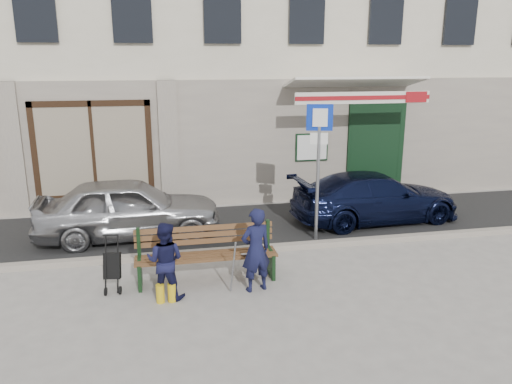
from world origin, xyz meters
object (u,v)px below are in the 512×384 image
object	(u,v)px
car_navy	(375,197)
parking_sign	(319,150)
woman	(165,261)
bench	(204,255)
stroller	(112,267)
man	(256,250)
car_silver	(129,208)

from	to	relation	value
car_navy	parking_sign	distance (m)	2.40
car_navy	woman	bearing A→B (deg)	116.93
car_navy	bench	xyz separation A→B (m)	(-4.25, -2.50, -0.12)
parking_sign	stroller	xyz separation A→B (m)	(-4.01, -1.61, -1.51)
bench	man	world-z (taller)	man
parking_sign	stroller	bearing A→B (deg)	-144.21
bench	woman	xyz separation A→B (m)	(-0.65, -0.50, 0.17)
parking_sign	car_navy	bearing A→B (deg)	42.72
stroller	man	bearing A→B (deg)	-2.95
bench	stroller	distance (m)	1.51
parking_sign	bench	bearing A→B (deg)	-134.55
car_silver	bench	bearing A→B (deg)	-153.28
car_navy	man	bearing A→B (deg)	126.74
woman	car_navy	bearing A→B (deg)	-128.19
car_navy	man	world-z (taller)	man
car_silver	parking_sign	xyz separation A→B (m)	(3.84, -0.93, 1.27)
stroller	bench	bearing A→B (deg)	11.14
man	bench	bearing A→B (deg)	-49.13
stroller	car_navy	bearing A→B (deg)	32.45
car_silver	man	distance (m)	3.68
bench	car_navy	bearing A→B (deg)	30.48
bench	man	xyz separation A→B (m)	(0.80, -0.53, 0.25)
bench	man	size ratio (longest dim) A/B	1.71
man	woman	bearing A→B (deg)	-16.60
car_navy	man	distance (m)	4.60
car_silver	woman	distance (m)	3.05
bench	parking_sign	bearing A→B (deg)	31.59
parking_sign	woman	world-z (taller)	parking_sign
bench	man	distance (m)	0.99
parking_sign	man	bearing A→B (deg)	-115.65
car_silver	parking_sign	distance (m)	4.15
man	stroller	world-z (taller)	man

